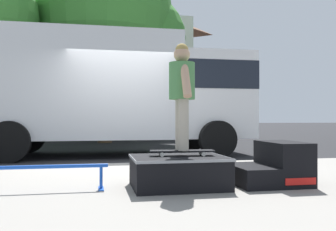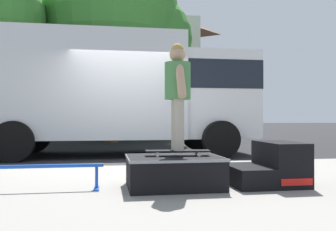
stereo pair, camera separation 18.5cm
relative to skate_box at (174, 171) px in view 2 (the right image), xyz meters
The scene contains 10 objects.
ground_plane 3.14m from the skate_box, 96.66° to the left, with size 140.00×140.00×0.00m, color black.
sidewalk_slab 0.46m from the skate_box, 164.19° to the left, with size 50.00×5.00×0.12m, color gray.
skate_box is the anchor object (origin of this frame).
kicker_ramp 1.23m from the skate_box, ahead, with size 0.88×0.82×0.53m.
grind_rail 1.58m from the skate_box, behind, with size 1.48×0.28×0.30m.
skateboard 0.24m from the skate_box, 45.27° to the left, with size 0.80×0.28×0.07m.
skater_kid 1.01m from the skate_box, 45.27° to the left, with size 0.32×0.67×1.30m.
box_truck 5.50m from the skate_box, 94.60° to the left, with size 6.91×2.63×3.05m.
street_tree_main 11.33m from the skate_box, 91.58° to the left, with size 5.94×5.40×7.56m.
house_behind 17.37m from the skate_box, 92.52° to the left, with size 9.54×8.22×8.40m.
Camera 2 is at (-0.44, -7.46, 0.95)m, focal length 39.57 mm.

